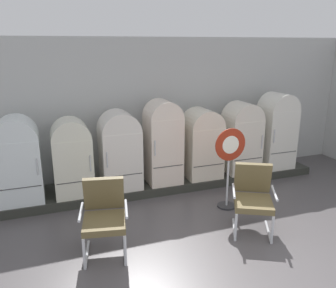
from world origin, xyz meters
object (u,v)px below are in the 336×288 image
(refrigerator_2, at_px, (120,148))
(sign_stand, at_px, (229,166))
(refrigerator_3, at_px, (163,139))
(refrigerator_5, at_px, (242,136))
(refrigerator_1, at_px, (72,155))
(refrigerator_6, at_px, (277,129))
(refrigerator_4, at_px, (202,142))
(armchair_right, at_px, (253,195))
(armchair_left, at_px, (104,213))
(refrigerator_0, at_px, (18,158))

(refrigerator_2, relative_size, sign_stand, 1.02)
(refrigerator_3, distance_m, refrigerator_5, 1.72)
(refrigerator_1, height_order, refrigerator_3, refrigerator_3)
(refrigerator_1, height_order, refrigerator_6, refrigerator_6)
(refrigerator_4, height_order, armchair_right, refrigerator_4)
(refrigerator_5, xyz_separation_m, armchair_right, (-0.94, -1.90, -0.37))
(refrigerator_3, xyz_separation_m, refrigerator_6, (2.57, -0.01, 0.00))
(refrigerator_3, bearing_deg, refrigerator_1, -179.83)
(refrigerator_1, relative_size, refrigerator_4, 0.99)
(refrigerator_1, distance_m, sign_stand, 2.73)
(armchair_right, bearing_deg, armchair_left, 175.47)
(refrigerator_2, relative_size, refrigerator_3, 0.90)
(refrigerator_2, height_order, refrigerator_3, refrigerator_3)
(refrigerator_2, xyz_separation_m, refrigerator_4, (1.67, 0.01, -0.04))
(refrigerator_4, distance_m, sign_stand, 1.17)
(refrigerator_4, distance_m, armchair_left, 2.88)
(refrigerator_2, distance_m, sign_stand, 2.00)
(armchair_right, xyz_separation_m, sign_stand, (0.01, 0.77, 0.20))
(refrigerator_2, xyz_separation_m, armchair_right, (1.61, -1.92, -0.35))
(refrigerator_2, xyz_separation_m, sign_stand, (1.62, -1.15, -0.16))
(refrigerator_0, relative_size, refrigerator_6, 0.91)
(refrigerator_1, bearing_deg, refrigerator_4, 0.67)
(refrigerator_4, height_order, sign_stand, refrigerator_4)
(sign_stand, bearing_deg, refrigerator_3, 125.01)
(refrigerator_0, height_order, armchair_left, refrigerator_0)
(refrigerator_2, bearing_deg, refrigerator_4, 0.33)
(armchair_right, bearing_deg, refrigerator_6, 46.64)
(refrigerator_3, relative_size, refrigerator_4, 1.16)
(refrigerator_1, bearing_deg, refrigerator_0, 177.75)
(refrigerator_2, bearing_deg, armchair_left, -109.08)
(refrigerator_2, xyz_separation_m, refrigerator_5, (2.55, -0.02, 0.01))
(refrigerator_4, distance_m, armchair_right, 1.95)
(refrigerator_2, relative_size, armchair_left, 1.43)
(refrigerator_3, xyz_separation_m, armchair_right, (0.78, -1.90, -0.45))
(refrigerator_2, relative_size, refrigerator_5, 0.99)
(refrigerator_6, height_order, armchair_right, refrigerator_6)
(refrigerator_5, bearing_deg, refrigerator_2, 179.60)
(refrigerator_0, bearing_deg, refrigerator_1, -2.25)
(refrigerator_0, relative_size, refrigerator_2, 1.01)
(refrigerator_1, relative_size, refrigerator_6, 0.85)
(refrigerator_5, bearing_deg, refrigerator_4, 178.22)
(refrigerator_0, relative_size, refrigerator_4, 1.06)
(armchair_right, relative_size, sign_stand, 0.71)
(refrigerator_3, height_order, refrigerator_6, refrigerator_6)
(refrigerator_6, relative_size, armchair_right, 1.59)
(armchair_right, height_order, sign_stand, sign_stand)
(refrigerator_4, bearing_deg, refrigerator_5, -1.78)
(sign_stand, bearing_deg, refrigerator_1, 155.49)
(refrigerator_5, relative_size, armchair_right, 1.44)
(refrigerator_3, bearing_deg, refrigerator_5, -0.10)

